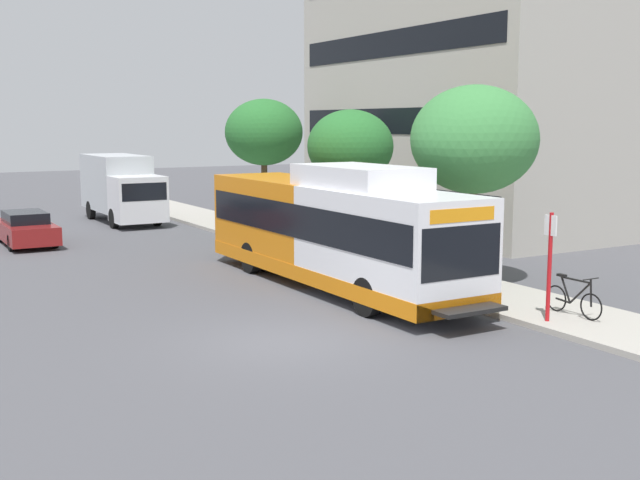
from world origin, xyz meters
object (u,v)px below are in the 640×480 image
at_px(transit_bus, 333,230).
at_px(bus_stop_sign_pole, 550,259).
at_px(street_tree_far_block, 264,133).
at_px(parked_car_far_lane, 26,228).
at_px(box_truck_background, 121,187).
at_px(bicycle_parked, 573,299).
at_px(street_tree_near_stop, 474,140).
at_px(street_tree_mid_block, 350,147).

distance_m(transit_bus, bus_stop_sign_pole, 6.82).
relative_size(transit_bus, street_tree_far_block, 2.13).
distance_m(street_tree_far_block, parked_car_far_lane, 11.02).
bearing_deg(transit_bus, bus_stop_sign_pole, -72.92).
relative_size(transit_bus, bus_stop_sign_pole, 4.71).
relative_size(transit_bus, box_truck_background, 1.75).
distance_m(transit_bus, box_truck_background, 18.65).
xyz_separation_m(transit_bus, bicycle_parked, (2.94, -6.46, -1.14)).
distance_m(transit_bus, parked_car_far_lane, 14.65).
bearing_deg(bicycle_parked, parked_car_far_lane, 115.20).
xyz_separation_m(transit_bus, street_tree_far_block, (4.05, 12.73, 2.69)).
height_order(bicycle_parked, parked_car_far_lane, parked_car_far_lane).
bearing_deg(bicycle_parked, street_tree_far_block, 86.69).
distance_m(street_tree_near_stop, street_tree_far_block, 14.66).
xyz_separation_m(bicycle_parked, parked_car_far_lane, (-9.25, 19.65, 0.10)).
bearing_deg(bicycle_parked, bus_stop_sign_pole, -176.34).
distance_m(bicycle_parked, street_tree_mid_block, 12.24).
relative_size(bus_stop_sign_pole, street_tree_mid_block, 0.50).
bearing_deg(box_truck_background, transit_bus, -87.40).
bearing_deg(bus_stop_sign_pole, street_tree_near_stop, 70.68).
xyz_separation_m(bus_stop_sign_pole, street_tree_near_stop, (1.61, 4.60, 2.68)).
height_order(transit_bus, box_truck_background, transit_bus).
bearing_deg(parked_car_far_lane, transit_bus, -64.44).
bearing_deg(bicycle_parked, transit_bus, 114.47).
bearing_deg(transit_bus, box_truck_background, 92.60).
height_order(bus_stop_sign_pole, parked_car_far_lane, bus_stop_sign_pole).
height_order(bus_stop_sign_pole, street_tree_mid_block, street_tree_mid_block).
bearing_deg(street_tree_far_block, bicycle_parked, -93.31).
height_order(bus_stop_sign_pole, bicycle_parked, bus_stop_sign_pole).
xyz_separation_m(bicycle_parked, street_tree_mid_block, (0.99, 11.72, 3.38)).
bearing_deg(box_truck_background, street_tree_near_stop, -77.74).
bearing_deg(transit_bus, street_tree_mid_block, 53.26).
relative_size(street_tree_mid_block, street_tree_far_block, 0.90).
height_order(bicycle_parked, street_tree_far_block, street_tree_far_block).
bearing_deg(parked_car_far_lane, bus_stop_sign_pole, -67.14).
bearing_deg(street_tree_near_stop, transit_bus, 152.07).
xyz_separation_m(transit_bus, street_tree_near_stop, (3.62, -1.92, 2.62)).
bearing_deg(box_truck_background, street_tree_mid_block, -70.35).
relative_size(bus_stop_sign_pole, box_truck_background, 0.37).
bearing_deg(street_tree_far_block, bus_stop_sign_pole, -96.07).
relative_size(bicycle_parked, street_tree_mid_block, 0.34).
relative_size(street_tree_mid_block, box_truck_background, 0.74).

